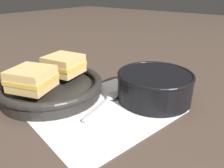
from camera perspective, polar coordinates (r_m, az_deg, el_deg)
The scene contains 7 objects.
ground_plane at distance 0.52m, azimuth -0.18°, elevation -4.53°, with size 4.00×4.00×0.00m, color #47382D.
napkin at distance 0.48m, azimuth -2.20°, elevation -6.98°, with size 0.32×0.29×0.00m.
soup_bowl at distance 0.52m, azimuth 11.07°, elevation -0.15°, with size 0.17×0.17×0.07m.
spoon at distance 0.51m, azimuth -0.78°, elevation -3.93°, with size 0.15×0.05×0.01m.
skillet at distance 0.56m, azimuth -15.59°, elevation -0.91°, with size 0.25×0.25×0.04m.
sandwich_near_left at distance 0.58m, azimuth -12.47°, elevation 5.00°, with size 0.10×0.10×0.05m.
sandwich_near_right at distance 0.51m, azimuth -20.23°, elevation 1.31°, with size 0.11×0.11×0.05m.
Camera 1 is at (-0.36, -0.28, 0.25)m, focal length 35.00 mm.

